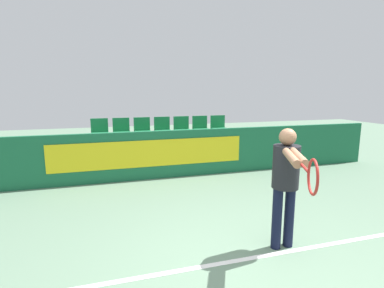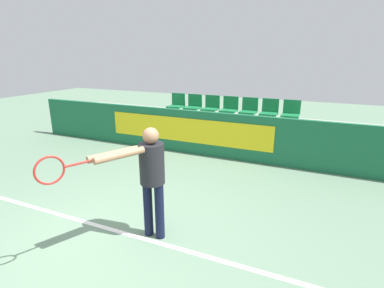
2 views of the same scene
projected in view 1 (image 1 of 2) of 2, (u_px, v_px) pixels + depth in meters
ground_plane at (264, 276)px, 3.41m from camera, size 30.00×30.00×0.00m
court_baseline at (249, 258)px, 3.77m from camera, size 6.08×0.08×0.01m
barrier_wall at (176, 154)px, 7.25m from camera, size 11.03×0.14×1.15m
bleacher_tier_front at (171, 163)px, 7.85m from camera, size 10.63×0.96×0.39m
bleacher_tier_middle at (164, 149)px, 8.73m from camera, size 10.63×0.96×0.78m
stadium_chair_0 at (100, 151)px, 7.40m from camera, size 0.47×0.45×0.54m
stadium_chair_1 at (125, 150)px, 7.57m from camera, size 0.47×0.45×0.54m
stadium_chair_2 at (148, 148)px, 7.73m from camera, size 0.47×0.45×0.54m
stadium_chair_3 at (170, 147)px, 7.90m from camera, size 0.47×0.45×0.54m
stadium_chair_4 at (191, 146)px, 8.07m from camera, size 0.47×0.45×0.54m
stadium_chair_5 at (212, 145)px, 8.23m from camera, size 0.47×0.45×0.54m
stadium_chair_6 at (232, 144)px, 8.40m from camera, size 0.47×0.45×0.54m
stadium_chair_7 at (100, 130)px, 8.24m from camera, size 0.47×0.45×0.54m
stadium_chair_8 at (122, 130)px, 8.41m from camera, size 0.47×0.45×0.54m
stadium_chair_9 at (143, 129)px, 8.57m from camera, size 0.47×0.45×0.54m
stadium_chair_10 at (163, 128)px, 8.74m from camera, size 0.47×0.45×0.54m
stadium_chair_11 at (182, 127)px, 8.91m from camera, size 0.47×0.45×0.54m
stadium_chair_12 at (201, 127)px, 9.07m from camera, size 0.47×0.45×0.54m
stadium_chair_13 at (219, 126)px, 9.24m from camera, size 0.47×0.45×0.54m
tennis_player at (286, 176)px, 3.81m from camera, size 0.78×1.49×1.62m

